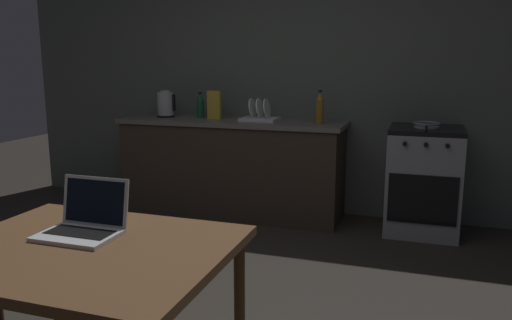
{
  "coord_description": "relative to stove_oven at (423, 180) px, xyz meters",
  "views": [
    {
      "loc": [
        1.25,
        -2.41,
        1.47
      ],
      "look_at": [
        0.17,
        0.83,
        0.8
      ],
      "focal_mm": 35.41,
      "sensor_mm": 36.0,
      "label": 1
    }
  ],
  "objects": [
    {
      "name": "stove_oven",
      "position": [
        0.0,
        0.0,
        0.0
      ],
      "size": [
        0.6,
        0.62,
        0.92
      ],
      "color": "gray",
      "rests_on": "ground_plane"
    },
    {
      "name": "laptop",
      "position": [
        -1.35,
        -2.78,
        0.35
      ],
      "size": [
        0.32,
        0.26,
        0.23
      ],
      "rotation": [
        0.0,
        0.0,
        -0.19
      ],
      "color": "silver",
      "rests_on": "dining_table"
    },
    {
      "name": "bottle_b",
      "position": [
        -2.12,
        0.08,
        0.58
      ],
      "size": [
        0.07,
        0.07,
        0.25
      ],
      "color": "#19592D",
      "rests_on": "kitchen_counter"
    },
    {
      "name": "bottle",
      "position": [
        -0.91,
        -0.05,
        0.6
      ],
      "size": [
        0.07,
        0.07,
        0.3
      ],
      "color": "#8C601E",
      "rests_on": "kitchen_counter"
    },
    {
      "name": "dish_rack",
      "position": [
        -1.48,
        0.0,
        0.51
      ],
      "size": [
        0.34,
        0.26,
        0.21
      ],
      "color": "silver",
      "rests_on": "kitchen_counter"
    },
    {
      "name": "dining_table",
      "position": [
        -1.26,
        -2.89,
        0.22
      ],
      "size": [
        1.12,
        0.9,
        0.76
      ],
      "color": "brown",
      "rests_on": "ground_plane"
    },
    {
      "name": "ground_plane",
      "position": [
        -1.28,
        -2.04,
        -0.46
      ],
      "size": [
        12.0,
        12.0,
        0.0
      ],
      "primitive_type": "plane",
      "color": "#2D2823"
    },
    {
      "name": "frying_pan",
      "position": [
        -0.0,
        -0.03,
        0.48
      ],
      "size": [
        0.22,
        0.39,
        0.05
      ],
      "color": "gray",
      "rests_on": "stove_oven"
    },
    {
      "name": "kitchen_counter",
      "position": [
        -1.76,
        0.0,
        0.0
      ],
      "size": [
        2.16,
        0.64,
        0.92
      ],
      "color": "#382D23",
      "rests_on": "ground_plane"
    },
    {
      "name": "cereal_box",
      "position": [
        -1.95,
        0.02,
        0.59
      ],
      "size": [
        0.13,
        0.05,
        0.27
      ],
      "color": "gold",
      "rests_on": "kitchen_counter"
    },
    {
      "name": "back_wall",
      "position": [
        -0.98,
        0.35,
        0.96
      ],
      "size": [
        6.4,
        0.1,
        2.84
      ],
      "primitive_type": "cube",
      "color": "#545C55",
      "rests_on": "ground_plane"
    },
    {
      "name": "electric_kettle",
      "position": [
        -2.46,
        0.0,
        0.59
      ],
      "size": [
        0.19,
        0.17,
        0.26
      ],
      "color": "black",
      "rests_on": "kitchen_counter"
    }
  ]
}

